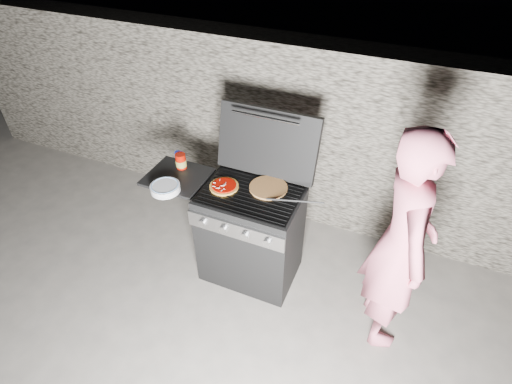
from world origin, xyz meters
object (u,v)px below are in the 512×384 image
at_px(pizza_topped, 224,186).
at_px(person, 401,245).
at_px(gas_grill, 225,228).
at_px(sauce_jar, 181,161).

distance_m(pizza_topped, person, 1.39).
bearing_deg(gas_grill, sauce_jar, 165.44).
bearing_deg(pizza_topped, sauce_jar, 166.26).
relative_size(gas_grill, sauce_jar, 9.87).
relative_size(gas_grill, person, 0.74).
relative_size(gas_grill, pizza_topped, 5.71).
distance_m(pizza_topped, sauce_jar, 0.48).
distance_m(gas_grill, person, 1.48).
bearing_deg(sauce_jar, gas_grill, -14.56).
xyz_separation_m(sauce_jar, person, (1.86, -0.21, -0.06)).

